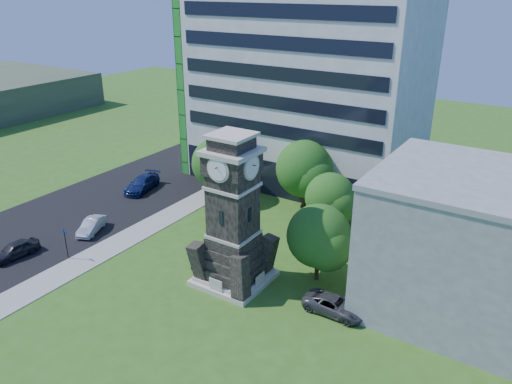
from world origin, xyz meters
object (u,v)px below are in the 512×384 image
Objects in this scene: car_street_north at (142,184)px; car_east_lot at (335,305)px; clock_tower at (233,221)px; park_bench at (203,266)px; car_street_mid at (92,226)px; street_sign at (66,241)px; car_street_south at (15,250)px.

car_street_north reaches higher than car_east_lot.
clock_tower reaches higher than park_bench.
car_street_north is (-3.45, 10.23, 0.14)m from car_street_mid.
car_street_north is (-19.78, 9.71, -4.49)m from clock_tower.
car_street_north reaches higher than park_bench.
car_street_north is at bearing 116.87° from street_sign.
clock_tower is 22.48m from car_street_north.
clock_tower is at bearing 92.48° from car_east_lot.
street_sign is (4.12, 2.24, 1.08)m from car_street_south.
clock_tower is 2.63× the size of car_east_lot.
car_street_mid is 5.21m from street_sign.
car_east_lot is (8.60, 0.39, -4.63)m from clock_tower.
street_sign is (-22.65, -5.45, 1.13)m from car_east_lot.
car_east_lot is 11.56m from park_bench.
street_sign reaches higher than car_street_south.
car_street_south is 16.74m from park_bench.
car_street_south is 4.81m from street_sign.
car_street_mid is 0.73× the size of car_street_north.
car_east_lot is 1.63× the size of street_sign.
car_street_north is at bearing 71.72° from car_east_lot.
park_bench is at bearing 29.67° from car_street_south.
car_street_south is 2.03× the size of park_bench.
car_street_south reaches higher than park_bench.
car_street_north is 29.87m from car_east_lot.
car_street_north is 1.17× the size of car_east_lot.
car_street_mid reaches higher than park_bench.
street_sign reaches higher than car_east_lot.
car_street_north is 1.91× the size of street_sign.
park_bench is (16.84, -10.06, -0.24)m from car_street_north.
street_sign is (-14.05, -5.07, -3.50)m from clock_tower.
clock_tower is 15.34m from street_sign.
park_bench is at bearing 28.65° from street_sign.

